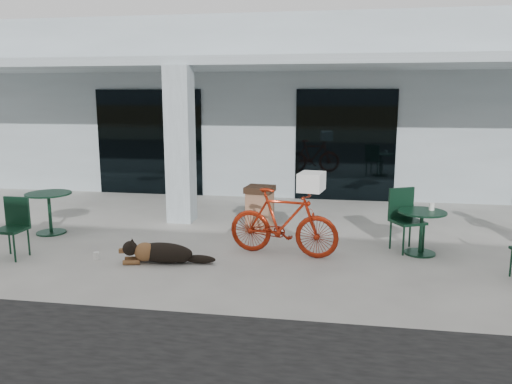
% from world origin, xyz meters
% --- Properties ---
extents(ground, '(80.00, 80.00, 0.00)m').
position_xyz_m(ground, '(0.00, 0.00, 0.00)').
color(ground, beige).
rests_on(ground, ground).
extents(building, '(22.00, 7.00, 4.50)m').
position_xyz_m(building, '(0.00, 8.50, 2.25)').
color(building, silver).
rests_on(building, ground).
extents(storefront_glass_left, '(2.80, 0.06, 2.70)m').
position_xyz_m(storefront_glass_left, '(-3.20, 4.98, 1.35)').
color(storefront_glass_left, black).
rests_on(storefront_glass_left, ground).
extents(storefront_glass_right, '(2.40, 0.06, 2.70)m').
position_xyz_m(storefront_glass_right, '(1.80, 4.98, 1.35)').
color(storefront_glass_right, black).
rests_on(storefront_glass_right, ground).
extents(column, '(0.50, 0.50, 3.12)m').
position_xyz_m(column, '(-1.50, 2.30, 1.56)').
color(column, silver).
rests_on(column, ground).
extents(overhang, '(22.00, 2.80, 0.18)m').
position_xyz_m(overhang, '(0.00, 3.60, 3.21)').
color(overhang, silver).
rests_on(overhang, column).
extents(bicycle, '(1.87, 0.82, 1.08)m').
position_xyz_m(bicycle, '(0.80, 0.40, 0.54)').
color(bicycle, '#9B210C').
rests_on(bicycle, ground).
extents(laundry_basket, '(0.44, 0.54, 0.29)m').
position_xyz_m(laundry_basket, '(1.24, 0.32, 1.23)').
color(laundry_basket, white).
rests_on(laundry_basket, bicycle).
extents(dog, '(1.14, 0.60, 0.36)m').
position_xyz_m(dog, '(-0.98, -0.30, 0.18)').
color(dog, black).
rests_on(dog, ground).
extents(cup_near_dog, '(0.11, 0.11, 0.11)m').
position_xyz_m(cup_near_dog, '(-2.08, -0.31, 0.06)').
color(cup_near_dog, white).
rests_on(cup_near_dog, ground).
extents(cafe_table_near, '(1.08, 1.08, 0.77)m').
position_xyz_m(cafe_table_near, '(-3.64, 0.97, 0.39)').
color(cafe_table_near, '#133623').
rests_on(cafe_table_near, ground).
extents(cafe_chair_near, '(0.45, 0.49, 0.96)m').
position_xyz_m(cafe_chair_near, '(-3.42, -0.46, 0.48)').
color(cafe_chair_near, '#133623').
rests_on(cafe_chair_near, ground).
extents(cafe_table_far, '(0.80, 0.80, 0.72)m').
position_xyz_m(cafe_table_far, '(3.00, 0.81, 0.36)').
color(cafe_table_far, '#133623').
rests_on(cafe_table_far, ground).
extents(cafe_chair_far_a, '(0.65, 0.67, 1.03)m').
position_xyz_m(cafe_chair_far_a, '(2.80, 0.94, 0.52)').
color(cafe_chair_far_a, '#133623').
rests_on(cafe_chair_far_a, ground).
extents(cup_on_table, '(0.09, 0.09, 0.12)m').
position_xyz_m(cup_on_table, '(3.15, 0.90, 0.77)').
color(cup_on_table, white).
rests_on(cup_on_table, cafe_table_far).
extents(trash_receptacle, '(0.56, 0.56, 0.86)m').
position_xyz_m(trash_receptacle, '(0.20, 1.80, 0.43)').
color(trash_receptacle, '#8F654A').
rests_on(trash_receptacle, ground).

